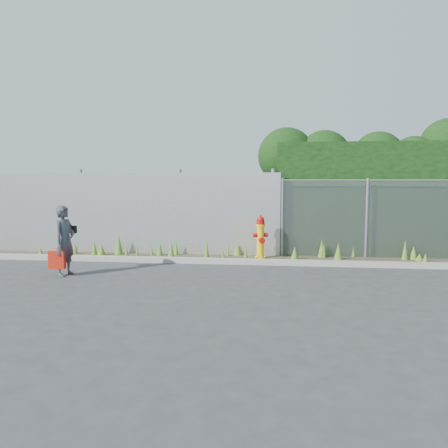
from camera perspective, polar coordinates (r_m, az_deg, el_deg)
ground at (r=8.75m, az=0.91°, el=-7.47°), size 80.00×80.00×0.00m
curb at (r=10.50m, az=1.88°, el=-4.91°), size 16.00×0.22×0.12m
weed_strip at (r=11.21m, az=-0.02°, el=-3.91°), size 16.00×1.30×0.54m
corrugated_fence at (r=12.23m, az=-12.96°, el=1.39°), size 8.50×0.21×2.30m
chainlink_fence at (r=12.02m, az=23.04°, el=0.65°), size 6.50×0.07×2.05m
hedge at (r=12.97m, az=22.05°, el=5.06°), size 7.84×1.87×3.68m
fire_hydrant at (r=11.10m, az=4.77°, el=-1.80°), size 0.38×0.34×1.13m
woman at (r=9.74m, az=-20.07°, el=-2.05°), size 0.47×0.61×1.48m
red_tote_bag at (r=9.72m, az=-20.98°, el=-4.40°), size 0.34×0.12×0.44m
black_shoulder_bag at (r=9.91m, az=-19.27°, el=-0.67°), size 0.22×0.09×0.16m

